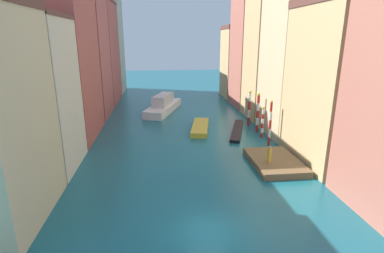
{
  "coord_description": "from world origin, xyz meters",
  "views": [
    {
      "loc": [
        -2.83,
        -15.99,
        11.61
      ],
      "look_at": [
        1.06,
        18.34,
        1.5
      ],
      "focal_mm": 28.07,
      "sensor_mm": 36.0,
      "label": 1
    }
  ],
  "objects_px": {
    "waterfront_dock": "(275,162)",
    "mooring_pole_0": "(270,123)",
    "mooring_pole_1": "(263,122)",
    "gondola_black": "(237,130)",
    "person_on_dock": "(269,155)",
    "vaporetto_white": "(163,105)",
    "mooring_pole_2": "(258,112)",
    "motorboat_0": "(200,127)",
    "mooring_pole_3": "(249,108)"
  },
  "relations": [
    {
      "from": "waterfront_dock",
      "to": "mooring_pole_3",
      "type": "bearing_deg",
      "value": 83.83
    },
    {
      "from": "gondola_black",
      "to": "motorboat_0",
      "type": "distance_m",
      "value": 4.89
    },
    {
      "from": "waterfront_dock",
      "to": "mooring_pole_0",
      "type": "bearing_deg",
      "value": 75.82
    },
    {
      "from": "mooring_pole_1",
      "to": "gondola_black",
      "type": "height_order",
      "value": "mooring_pole_1"
    },
    {
      "from": "mooring_pole_2",
      "to": "gondola_black",
      "type": "xyz_separation_m",
      "value": [
        -2.48,
        0.35,
        -2.43
      ]
    },
    {
      "from": "person_on_dock",
      "to": "gondola_black",
      "type": "bearing_deg",
      "value": 89.89
    },
    {
      "from": "waterfront_dock",
      "to": "mooring_pole_1",
      "type": "relative_size",
      "value": 1.7
    },
    {
      "from": "waterfront_dock",
      "to": "mooring_pole_3",
      "type": "height_order",
      "value": "mooring_pole_3"
    },
    {
      "from": "waterfront_dock",
      "to": "vaporetto_white",
      "type": "height_order",
      "value": "vaporetto_white"
    },
    {
      "from": "mooring_pole_1",
      "to": "motorboat_0",
      "type": "bearing_deg",
      "value": 150.12
    },
    {
      "from": "mooring_pole_2",
      "to": "vaporetto_white",
      "type": "bearing_deg",
      "value": 132.46
    },
    {
      "from": "mooring_pole_0",
      "to": "motorboat_0",
      "type": "distance_m",
      "value": 10.07
    },
    {
      "from": "mooring_pole_2",
      "to": "gondola_black",
      "type": "distance_m",
      "value": 3.49
    },
    {
      "from": "waterfront_dock",
      "to": "motorboat_0",
      "type": "relative_size",
      "value": 0.84
    },
    {
      "from": "mooring_pole_0",
      "to": "mooring_pole_2",
      "type": "distance_m",
      "value": 5.13
    },
    {
      "from": "mooring_pole_2",
      "to": "mooring_pole_0",
      "type": "bearing_deg",
      "value": -93.22
    },
    {
      "from": "vaporetto_white",
      "to": "mooring_pole_2",
      "type": "bearing_deg",
      "value": -47.54
    },
    {
      "from": "person_on_dock",
      "to": "mooring_pole_1",
      "type": "bearing_deg",
      "value": 74.73
    },
    {
      "from": "mooring_pole_2",
      "to": "gondola_black",
      "type": "bearing_deg",
      "value": 171.88
    },
    {
      "from": "mooring_pole_1",
      "to": "gondola_black",
      "type": "xyz_separation_m",
      "value": [
        -2.42,
        2.5,
        -1.79
      ]
    },
    {
      "from": "mooring_pole_3",
      "to": "vaporetto_white",
      "type": "bearing_deg",
      "value": 139.95
    },
    {
      "from": "person_on_dock",
      "to": "vaporetto_white",
      "type": "xyz_separation_m",
      "value": [
        -9.26,
        23.94,
        -0.27
      ]
    },
    {
      "from": "mooring_pole_2",
      "to": "motorboat_0",
      "type": "xyz_separation_m",
      "value": [
        -7.12,
        1.91,
        -2.29
      ]
    },
    {
      "from": "mooring_pole_1",
      "to": "motorboat_0",
      "type": "xyz_separation_m",
      "value": [
        -7.05,
        4.05,
        -1.66
      ]
    },
    {
      "from": "waterfront_dock",
      "to": "person_on_dock",
      "type": "height_order",
      "value": "person_on_dock"
    },
    {
      "from": "vaporetto_white",
      "to": "motorboat_0",
      "type": "relative_size",
      "value": 1.54
    },
    {
      "from": "waterfront_dock",
      "to": "motorboat_0",
      "type": "bearing_deg",
      "value": 114.01
    },
    {
      "from": "mooring_pole_2",
      "to": "mooring_pole_1",
      "type": "bearing_deg",
      "value": -91.74
    },
    {
      "from": "vaporetto_white",
      "to": "gondola_black",
      "type": "distance_m",
      "value": 15.59
    },
    {
      "from": "mooring_pole_3",
      "to": "mooring_pole_0",
      "type": "bearing_deg",
      "value": -90.86
    },
    {
      "from": "person_on_dock",
      "to": "vaporetto_white",
      "type": "distance_m",
      "value": 25.67
    },
    {
      "from": "motorboat_0",
      "to": "waterfront_dock",
      "type": "bearing_deg",
      "value": -65.99
    },
    {
      "from": "mooring_pole_3",
      "to": "motorboat_0",
      "type": "xyz_separation_m",
      "value": [
        -6.95,
        -1.2,
        -2.19
      ]
    },
    {
      "from": "mooring_pole_2",
      "to": "motorboat_0",
      "type": "distance_m",
      "value": 7.72
    },
    {
      "from": "waterfront_dock",
      "to": "motorboat_0",
      "type": "height_order",
      "value": "motorboat_0"
    },
    {
      "from": "mooring_pole_1",
      "to": "mooring_pole_3",
      "type": "bearing_deg",
      "value": 91.08
    },
    {
      "from": "mooring_pole_1",
      "to": "gondola_black",
      "type": "relative_size",
      "value": 0.42
    },
    {
      "from": "waterfront_dock",
      "to": "mooring_pole_0",
      "type": "distance_m",
      "value": 5.95
    },
    {
      "from": "mooring_pole_2",
      "to": "mooring_pole_3",
      "type": "distance_m",
      "value": 3.11
    },
    {
      "from": "person_on_dock",
      "to": "mooring_pole_1",
      "type": "distance_m",
      "value": 9.28
    },
    {
      "from": "person_on_dock",
      "to": "waterfront_dock",
      "type": "bearing_deg",
      "value": 36.9
    },
    {
      "from": "vaporetto_white",
      "to": "motorboat_0",
      "type": "xyz_separation_m",
      "value": [
        4.64,
        -10.95,
        -0.73
      ]
    },
    {
      "from": "mooring_pole_1",
      "to": "person_on_dock",
      "type": "bearing_deg",
      "value": -105.27
    },
    {
      "from": "mooring_pole_0",
      "to": "mooring_pole_3",
      "type": "bearing_deg",
      "value": 89.14
    },
    {
      "from": "mooring_pole_1",
      "to": "vaporetto_white",
      "type": "relative_size",
      "value": 0.32
    },
    {
      "from": "waterfront_dock",
      "to": "person_on_dock",
      "type": "xyz_separation_m",
      "value": [
        -0.88,
        -0.66,
        1.02
      ]
    },
    {
      "from": "gondola_black",
      "to": "mooring_pole_3",
      "type": "bearing_deg",
      "value": 49.9
    },
    {
      "from": "mooring_pole_0",
      "to": "motorboat_0",
      "type": "height_order",
      "value": "mooring_pole_0"
    },
    {
      "from": "waterfront_dock",
      "to": "gondola_black",
      "type": "relative_size",
      "value": 0.72
    },
    {
      "from": "person_on_dock",
      "to": "mooring_pole_1",
      "type": "height_order",
      "value": "mooring_pole_1"
    }
  ]
}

